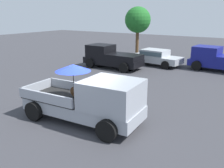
# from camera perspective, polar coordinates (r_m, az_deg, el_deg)

# --- Properties ---
(ground_plane) EXTENTS (80.00, 80.00, 0.00)m
(ground_plane) POSITION_cam_1_polar(r_m,az_deg,el_deg) (10.31, -6.88, -8.41)
(ground_plane) COLOR #38383D
(pickup_truck_main) EXTENTS (5.16, 2.50, 2.33)m
(pickup_truck_main) POSITION_cam_1_polar(r_m,az_deg,el_deg) (9.69, -4.87, -3.67)
(pickup_truck_main) COLOR black
(pickup_truck_main) RESTS_ON ground
(pickup_truck_red) EXTENTS (4.93, 2.49, 1.80)m
(pickup_truck_red) POSITION_cam_1_polar(r_m,az_deg,el_deg) (20.33, 23.96, 5.27)
(pickup_truck_red) COLOR black
(pickup_truck_red) RESTS_ON ground
(pickup_truck_far) EXTENTS (4.82, 2.20, 1.80)m
(pickup_truck_far) POSITION_cam_1_polar(r_m,az_deg,el_deg) (19.73, -0.30, 6.38)
(pickup_truck_far) COLOR black
(pickup_truck_far) RESTS_ON ground
(parked_sedan_near) EXTENTS (4.45, 2.30, 1.33)m
(parked_sedan_near) POSITION_cam_1_polar(r_m,az_deg,el_deg) (21.03, 10.18, 6.39)
(parked_sedan_near) COLOR black
(parked_sedan_near) RESTS_ON ground
(tree_by_lot) EXTENTS (2.58, 2.58, 4.92)m
(tree_by_lot) POSITION_cam_1_polar(r_m,az_deg,el_deg) (25.17, 6.08, 14.70)
(tree_by_lot) COLOR brown
(tree_by_lot) RESTS_ON ground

